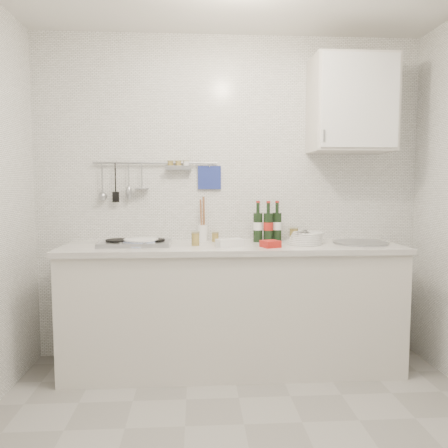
# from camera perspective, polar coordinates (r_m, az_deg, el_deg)

# --- Properties ---
(back_wall) EXTENTS (3.00, 0.02, 2.50)m
(back_wall) POSITION_cam_1_polar(r_m,az_deg,el_deg) (3.45, 0.74, 3.42)
(back_wall) COLOR silver
(back_wall) RESTS_ON floor
(counter) EXTENTS (2.44, 0.64, 0.96)m
(counter) POSITION_cam_1_polar(r_m,az_deg,el_deg) (3.28, 1.25, -11.15)
(counter) COLOR beige
(counter) RESTS_ON floor
(wall_rail) EXTENTS (0.98, 0.09, 0.34)m
(wall_rail) POSITION_cam_1_polar(r_m,az_deg,el_deg) (3.42, -9.28, 6.29)
(wall_rail) COLOR #93969B
(wall_rail) RESTS_ON back_wall
(wall_cabinet) EXTENTS (0.60, 0.38, 0.70)m
(wall_cabinet) POSITION_cam_1_polar(r_m,az_deg,el_deg) (3.51, 16.33, 14.73)
(wall_cabinet) COLOR beige
(wall_cabinet) RESTS_ON back_wall
(plate_stack_hob) EXTENTS (0.27, 0.27, 0.05)m
(plate_stack_hob) POSITION_cam_1_polar(r_m,az_deg,el_deg) (3.16, -10.94, -2.37)
(plate_stack_hob) COLOR #4E67B1
(plate_stack_hob) RESTS_ON counter
(plate_stack_sink) EXTENTS (0.27, 0.26, 0.09)m
(plate_stack_sink) POSITION_cam_1_polar(r_m,az_deg,el_deg) (3.26, 10.65, -1.82)
(plate_stack_sink) COLOR white
(plate_stack_sink) RESTS_ON counter
(wine_bottles) EXTENTS (0.22, 0.11, 0.31)m
(wine_bottles) POSITION_cam_1_polar(r_m,az_deg,el_deg) (3.33, 5.73, 0.32)
(wine_bottles) COLOR black
(wine_bottles) RESTS_ON counter
(butter_dish) EXTENTS (0.20, 0.15, 0.05)m
(butter_dish) POSITION_cam_1_polar(r_m,az_deg,el_deg) (3.07, 0.70, -2.46)
(butter_dish) COLOR white
(butter_dish) RESTS_ON counter
(strawberry_punnet) EXTENTS (0.15, 0.15, 0.05)m
(strawberry_punnet) POSITION_cam_1_polar(r_m,az_deg,el_deg) (3.05, 6.08, -2.60)
(strawberry_punnet) COLOR red
(strawberry_punnet) RESTS_ON counter
(utensil_crock) EXTENTS (0.08, 0.08, 0.34)m
(utensil_crock) POSITION_cam_1_polar(r_m,az_deg,el_deg) (3.37, -2.82, -0.88)
(utensil_crock) COLOR white
(utensil_crock) RESTS_ON counter
(jar_a) EXTENTS (0.06, 0.06, 0.08)m
(jar_a) POSITION_cam_1_polar(r_m,az_deg,el_deg) (3.34, -1.15, -1.65)
(jar_a) COLOR olive
(jar_a) RESTS_ON counter
(jar_b) EXTENTS (0.07, 0.07, 0.10)m
(jar_b) POSITION_cam_1_polar(r_m,az_deg,el_deg) (3.49, 9.11, -1.25)
(jar_b) COLOR olive
(jar_b) RESTS_ON counter
(jar_c) EXTENTS (0.06, 0.06, 0.08)m
(jar_c) POSITION_cam_1_polar(r_m,az_deg,el_deg) (3.37, 9.73, -1.65)
(jar_c) COLOR olive
(jar_c) RESTS_ON counter
(jar_d) EXTENTS (0.06, 0.06, 0.10)m
(jar_d) POSITION_cam_1_polar(r_m,az_deg,el_deg) (3.12, -3.75, -1.90)
(jar_d) COLOR olive
(jar_d) RESTS_ON counter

